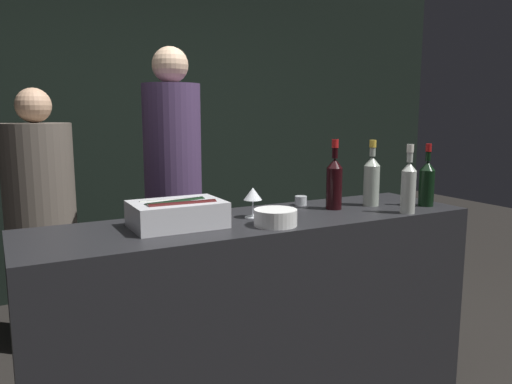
# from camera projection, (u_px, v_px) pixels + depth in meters

# --- Properties ---
(wall_back_chalkboard) EXTENTS (6.40, 0.06, 2.80)m
(wall_back_chalkboard) POSITION_uv_depth(u_px,v_px,m) (135.00, 121.00, 4.16)
(wall_back_chalkboard) COLOR black
(wall_back_chalkboard) RESTS_ON ground_plane
(bar_counter) EXTENTS (2.12, 0.58, 0.99)m
(bar_counter) POSITION_uv_depth(u_px,v_px,m) (259.00, 319.00, 2.39)
(bar_counter) COLOR black
(bar_counter) RESTS_ON ground_plane
(ice_bin_with_bottles) EXTENTS (0.39, 0.27, 0.12)m
(ice_bin_with_bottles) POSITION_uv_depth(u_px,v_px,m) (177.00, 213.00, 2.13)
(ice_bin_with_bottles) COLOR silver
(ice_bin_with_bottles) RESTS_ON bar_counter
(bowl_white) EXTENTS (0.19, 0.19, 0.07)m
(bowl_white) POSITION_uv_depth(u_px,v_px,m) (275.00, 217.00, 2.16)
(bowl_white) COLOR white
(bowl_white) RESTS_ON bar_counter
(wine_glass) EXTENTS (0.09, 0.09, 0.14)m
(wine_glass) POSITION_uv_depth(u_px,v_px,m) (253.00, 195.00, 2.32)
(wine_glass) COLOR silver
(wine_glass) RESTS_ON bar_counter
(candle_votive) EXTENTS (0.06, 0.06, 0.05)m
(candle_votive) POSITION_uv_depth(u_px,v_px,m) (301.00, 201.00, 2.64)
(candle_votive) COLOR silver
(candle_votive) RESTS_ON bar_counter
(red_wine_bottle_burgundy) EXTENTS (0.08, 0.08, 0.33)m
(red_wine_bottle_burgundy) POSITION_uv_depth(u_px,v_px,m) (427.00, 182.00, 2.60)
(red_wine_bottle_burgundy) COLOR black
(red_wine_bottle_burgundy) RESTS_ON bar_counter
(white_wine_bottle) EXTENTS (0.07, 0.07, 0.34)m
(white_wine_bottle) POSITION_uv_depth(u_px,v_px,m) (409.00, 185.00, 2.41)
(white_wine_bottle) COLOR #B2B7AD
(white_wine_bottle) RESTS_ON bar_counter
(rose_wine_bottle) EXTENTS (0.08, 0.08, 0.34)m
(rose_wine_bottle) POSITION_uv_depth(u_px,v_px,m) (372.00, 179.00, 2.61)
(rose_wine_bottle) COLOR #9EA899
(rose_wine_bottle) RESTS_ON bar_counter
(red_wine_bottle_tall) EXTENTS (0.08, 0.08, 0.35)m
(red_wine_bottle_tall) POSITION_uv_depth(u_px,v_px,m) (334.00, 181.00, 2.52)
(red_wine_bottle_tall) COLOR black
(red_wine_bottle_tall) RESTS_ON bar_counter
(person_in_hoodie) EXTENTS (0.42, 0.42, 1.62)m
(person_in_hoodie) POSITION_uv_depth(u_px,v_px,m) (41.00, 208.00, 3.08)
(person_in_hoodie) COLOR black
(person_in_hoodie) RESTS_ON ground_plane
(person_blond_tee) EXTENTS (0.34, 0.34, 1.85)m
(person_blond_tee) POSITION_uv_depth(u_px,v_px,m) (173.00, 185.00, 2.98)
(person_blond_tee) COLOR black
(person_blond_tee) RESTS_ON ground_plane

